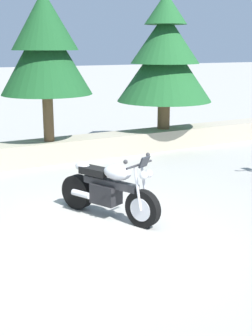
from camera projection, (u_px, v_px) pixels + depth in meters
The scene contains 5 objects.
ground_plane at pixel (87, 237), 6.97m from camera, with size 120.00×120.00×0.00m, color #A3A099.
stone_wall at pixel (7, 156), 10.98m from camera, with size 36.00×0.80×0.55m, color #A89E89.
motorcycle_silver_centre at pixel (109, 190), 7.67m from camera, with size 1.07×1.95×1.18m.
pine_tree_mid_right at pixel (45, 46), 10.76m from camera, with size 2.20×2.20×3.56m.
pine_tree_far_right at pixel (165, 57), 12.56m from camera, with size 2.66×2.66×3.70m.
Camera 1 is at (-2.55, -5.97, 2.83)m, focal length 48.56 mm.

